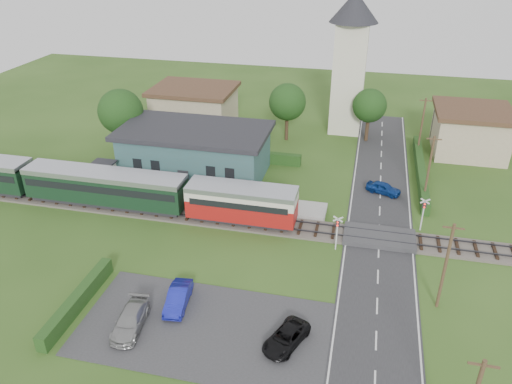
% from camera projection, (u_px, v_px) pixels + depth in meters
% --- Properties ---
extents(ground, '(120.00, 120.00, 0.00)m').
position_uv_depth(ground, '(263.00, 237.00, 44.12)').
color(ground, '#2D4C19').
extents(railway_track, '(76.00, 3.20, 0.49)m').
position_uv_depth(railway_track, '(268.00, 225.00, 45.79)').
color(railway_track, '#4C443D').
rests_on(railway_track, ground).
extents(road, '(6.00, 70.00, 0.05)m').
position_uv_depth(road, '(379.00, 252.00, 42.11)').
color(road, '#28282B').
rests_on(road, ground).
extents(car_park, '(17.00, 9.00, 0.08)m').
position_uv_depth(car_park, '(204.00, 328.00, 34.10)').
color(car_park, '#333335').
rests_on(car_park, ground).
extents(crossing_deck, '(6.20, 3.40, 0.45)m').
position_uv_depth(crossing_deck, '(379.00, 237.00, 43.73)').
color(crossing_deck, '#333335').
rests_on(crossing_deck, ground).
extents(platform, '(30.00, 3.00, 0.45)m').
position_uv_depth(platform, '(178.00, 196.00, 50.49)').
color(platform, gray).
rests_on(platform, ground).
extents(equipment_hut, '(2.30, 2.30, 2.55)m').
position_uv_depth(equipment_hut, '(104.00, 174.00, 51.37)').
color(equipment_hut, beige).
rests_on(equipment_hut, platform).
extents(station_building, '(16.00, 9.00, 5.30)m').
position_uv_depth(station_building, '(195.00, 151.00, 54.30)').
color(station_building, '#325E61').
rests_on(station_building, ground).
extents(train, '(43.20, 2.90, 3.40)m').
position_uv_depth(train, '(76.00, 183.00, 48.67)').
color(train, '#232328').
rests_on(train, ground).
extents(church_tower, '(6.00, 6.00, 17.60)m').
position_uv_depth(church_tower, '(351.00, 54.00, 62.35)').
color(church_tower, beige).
rests_on(church_tower, ground).
extents(house_west, '(10.80, 8.80, 5.50)m').
position_uv_depth(house_west, '(195.00, 107.00, 67.28)').
color(house_west, tan).
rests_on(house_west, ground).
extents(house_east, '(8.80, 8.80, 5.50)m').
position_uv_depth(house_east, '(470.00, 131.00, 59.41)').
color(house_east, tan).
rests_on(house_east, ground).
extents(hedge_carpark, '(0.80, 9.00, 1.20)m').
position_uv_depth(hedge_carpark, '(78.00, 301.00, 35.74)').
color(hedge_carpark, '#193814').
rests_on(hedge_carpark, ground).
extents(hedge_roadside, '(0.80, 18.00, 1.20)m').
position_uv_depth(hedge_roadside, '(421.00, 171.00, 54.74)').
color(hedge_roadside, '#193814').
rests_on(hedge_roadside, ground).
extents(hedge_station, '(22.00, 0.80, 1.30)m').
position_uv_depth(hedge_station, '(209.00, 152.00, 59.13)').
color(hedge_station, '#193814').
rests_on(hedge_station, ground).
extents(tree_a, '(5.20, 5.20, 8.00)m').
position_uv_depth(tree_a, '(121.00, 112.00, 57.62)').
color(tree_a, '#332316').
rests_on(tree_a, ground).
extents(tree_b, '(4.60, 4.60, 7.34)m').
position_uv_depth(tree_b, '(287.00, 102.00, 61.91)').
color(tree_b, '#332316').
rests_on(tree_b, ground).
extents(tree_c, '(4.20, 4.20, 6.78)m').
position_uv_depth(tree_c, '(370.00, 106.00, 61.80)').
color(tree_c, '#332316').
rests_on(tree_c, ground).
extents(utility_pole_b, '(1.40, 0.22, 7.00)m').
position_uv_depth(utility_pole_b, '(445.00, 266.00, 34.41)').
color(utility_pole_b, '#473321').
rests_on(utility_pole_b, ground).
extents(utility_pole_c, '(1.40, 0.22, 7.00)m').
position_uv_depth(utility_pole_c, '(429.00, 169.00, 48.16)').
color(utility_pole_c, '#473321').
rests_on(utility_pole_c, ground).
extents(utility_pole_d, '(1.40, 0.22, 7.00)m').
position_uv_depth(utility_pole_d, '(422.00, 126.00, 58.46)').
color(utility_pole_d, '#473321').
rests_on(utility_pole_d, ground).
extents(crossing_signal_near, '(0.84, 0.28, 3.28)m').
position_uv_depth(crossing_signal_near, '(337.00, 228.00, 41.48)').
color(crossing_signal_near, silver).
rests_on(crossing_signal_near, ground).
extents(crossing_signal_far, '(0.84, 0.28, 3.28)m').
position_uv_depth(crossing_signal_far, '(424.00, 210.00, 44.16)').
color(crossing_signal_far, silver).
rests_on(crossing_signal_far, ground).
extents(streetlamp_west, '(0.30, 0.30, 5.15)m').
position_uv_depth(streetlamp_west, '(130.00, 113.00, 64.28)').
color(streetlamp_west, '#3F3F47').
rests_on(streetlamp_west, ground).
extents(streetlamp_east, '(0.30, 0.30, 5.15)m').
position_uv_depth(streetlamp_east, '(433.00, 118.00, 62.67)').
color(streetlamp_east, '#3F3F47').
rests_on(streetlamp_east, ground).
extents(car_on_road, '(3.78, 2.54, 1.20)m').
position_uv_depth(car_on_road, '(384.00, 188.00, 51.02)').
color(car_on_road, navy).
rests_on(car_on_road, road).
extents(car_park_blue, '(1.82, 4.06, 1.29)m').
position_uv_depth(car_park_blue, '(178.00, 298.00, 35.85)').
color(car_park_blue, '#171D9D').
rests_on(car_park_blue, car_park).
extents(car_park_silver, '(2.26, 4.54, 1.27)m').
position_uv_depth(car_park_silver, '(130.00, 320.00, 33.82)').
color(car_park_silver, gray).
rests_on(car_park_silver, car_park).
extents(car_park_dark, '(3.11, 4.28, 1.08)m').
position_uv_depth(car_park_dark, '(286.00, 337.00, 32.53)').
color(car_park_dark, black).
rests_on(car_park_dark, car_park).
extents(pedestrian_near, '(0.65, 0.44, 1.76)m').
position_uv_depth(pedestrian_near, '(227.00, 193.00, 48.56)').
color(pedestrian_near, gray).
rests_on(pedestrian_near, platform).
extents(pedestrian_far, '(0.62, 0.79, 1.63)m').
position_uv_depth(pedestrian_far, '(111.00, 177.00, 51.84)').
color(pedestrian_far, gray).
rests_on(pedestrian_far, platform).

